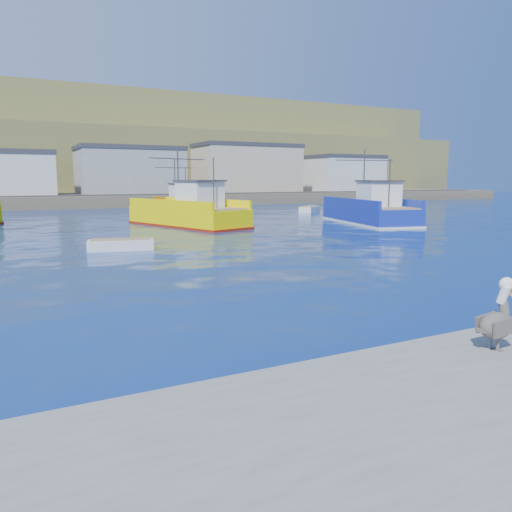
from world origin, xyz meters
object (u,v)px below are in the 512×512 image
at_px(trawler_blue, 370,211).
at_px(boat_orange, 179,204).
at_px(skiff_mid, 121,246).
at_px(trawler_yellow_b, 189,213).
at_px(pelican, 498,319).
at_px(skiff_far, 310,210).

relative_size(trawler_blue, boat_orange, 1.41).
distance_m(trawler_blue, skiff_mid, 23.98).
bearing_deg(trawler_yellow_b, pelican, -99.13).
height_order(boat_orange, skiff_far, boat_orange).
bearing_deg(boat_orange, skiff_far, -21.84).
relative_size(trawler_yellow_b, trawler_blue, 1.02).
xyz_separation_m(trawler_yellow_b, boat_orange, (4.28, 15.52, -0.02)).
height_order(trawler_yellow_b, trawler_blue, trawler_yellow_b).
height_order(skiff_mid, pelican, pelican).
bearing_deg(trawler_yellow_b, skiff_far, 28.47).
xyz_separation_m(trawler_yellow_b, skiff_mid, (-8.11, -11.67, -0.82)).
bearing_deg(trawler_blue, trawler_yellow_b, 161.86).
distance_m(skiff_mid, skiff_far, 34.08).
distance_m(trawler_blue, boat_orange, 22.98).
xyz_separation_m(boat_orange, skiff_mid, (-12.39, -27.18, -0.80)).
bearing_deg(skiff_far, trawler_yellow_b, -151.53).
xyz_separation_m(trawler_blue, pelican, (-20.14, -27.90, 0.06)).
distance_m(boat_orange, skiff_far, 15.09).
height_order(trawler_yellow_b, pelican, trawler_yellow_b).
distance_m(skiff_mid, pelican, 21.32).
height_order(trawler_yellow_b, boat_orange, trawler_yellow_b).
distance_m(boat_orange, pelican, 49.23).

